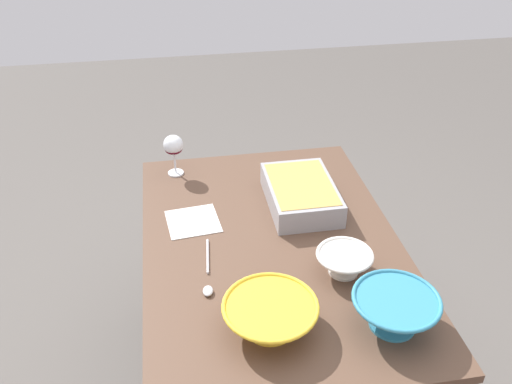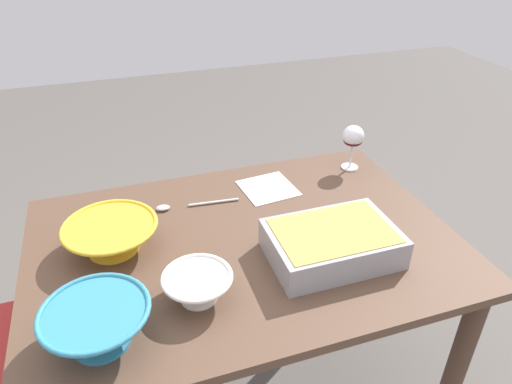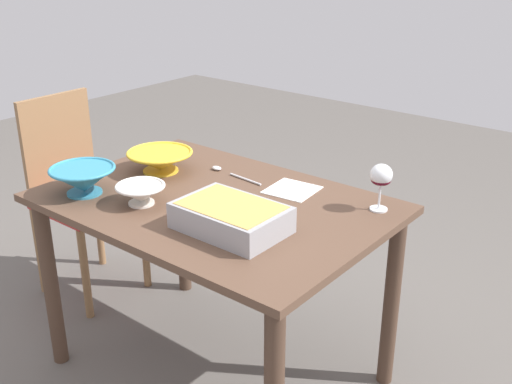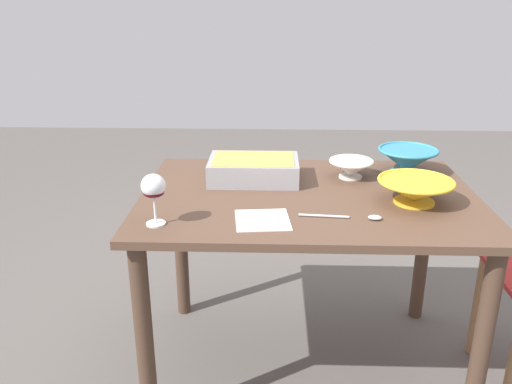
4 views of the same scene
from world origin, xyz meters
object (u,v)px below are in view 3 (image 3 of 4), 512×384
(wine_glass, at_px, (381,177))
(small_bowl, at_px, (160,160))
(casserole_dish, at_px, (231,216))
(serving_spoon, at_px, (227,172))
(dining_table, at_px, (215,228))
(napkin, at_px, (292,190))
(chair, at_px, (76,189))
(mixing_bowl, at_px, (83,179))
(serving_bowl, at_px, (141,193))

(wine_glass, relative_size, small_bowl, 0.64)
(casserole_dish, distance_m, serving_spoon, 0.51)
(dining_table, relative_size, serving_spoon, 4.54)
(serving_spoon, height_order, napkin, serving_spoon)
(chair, bearing_deg, mixing_bowl, 148.92)
(chair, height_order, small_bowl, chair)
(napkin, bearing_deg, casserole_dish, 96.28)
(mixing_bowl, bearing_deg, small_bowl, -98.43)
(mixing_bowl, bearing_deg, dining_table, -148.19)
(small_bowl, bearing_deg, serving_bowl, 124.93)
(chair, distance_m, serving_bowl, 0.88)
(wine_glass, xyz_separation_m, mixing_bowl, (0.90, 0.54, -0.06))
(serving_spoon, bearing_deg, serving_bowl, 85.05)
(serving_bowl, bearing_deg, mixing_bowl, 15.88)
(wine_glass, height_order, serving_spoon, wine_glass)
(wine_glass, height_order, napkin, wine_glass)
(serving_bowl, bearing_deg, napkin, -127.87)
(mixing_bowl, bearing_deg, casserole_dish, -169.98)
(serving_bowl, bearing_deg, small_bowl, -55.07)
(chair, relative_size, serving_bowl, 5.40)
(serving_spoon, xyz_separation_m, napkin, (-0.30, -0.02, -0.01))
(dining_table, bearing_deg, napkin, -123.35)
(wine_glass, distance_m, casserole_dish, 0.53)
(casserole_dish, xyz_separation_m, mixing_bowl, (0.61, 0.11, 0.01))
(mixing_bowl, xyz_separation_m, serving_bowl, (-0.23, -0.07, -0.01))
(chair, bearing_deg, small_bowl, 179.35)
(chair, distance_m, mixing_bowl, 0.71)
(dining_table, xyz_separation_m, mixing_bowl, (0.41, 0.25, 0.17))
(dining_table, relative_size, napkin, 6.95)
(casserole_dish, bearing_deg, dining_table, -35.03)
(casserole_dish, height_order, serving_bowl, casserole_dish)
(dining_table, relative_size, serving_bowl, 6.95)
(wine_glass, relative_size, casserole_dish, 0.49)
(dining_table, relative_size, wine_glass, 7.28)
(wine_glass, relative_size, napkin, 0.96)
(wine_glass, xyz_separation_m, napkin, (0.33, 0.04, -0.12))
(serving_bowl, bearing_deg, dining_table, -133.10)
(dining_table, relative_size, chair, 1.29)
(small_bowl, relative_size, napkin, 1.49)
(casserole_dish, distance_m, small_bowl, 0.60)
(small_bowl, height_order, serving_spoon, small_bowl)
(chair, xyz_separation_m, serving_bowl, (-0.79, 0.27, 0.28))
(casserole_dish, bearing_deg, napkin, -83.72)
(wine_glass, bearing_deg, dining_table, 30.27)
(dining_table, relative_size, casserole_dish, 3.54)
(dining_table, bearing_deg, serving_spoon, -58.32)
(mixing_bowl, height_order, napkin, mixing_bowl)
(wine_glass, xyz_separation_m, small_bowl, (0.85, 0.21, -0.07))
(serving_spoon, relative_size, napkin, 1.53)
(serving_bowl, bearing_deg, wine_glass, -144.64)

